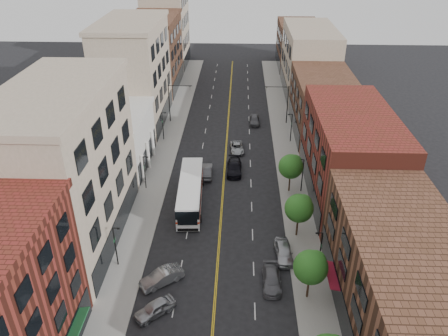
# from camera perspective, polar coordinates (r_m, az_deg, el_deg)

# --- Properties ---
(ground) EXTENTS (220.00, 220.00, 0.00)m
(ground) POSITION_cam_1_polar(r_m,az_deg,el_deg) (43.73, -1.45, -19.98)
(ground) COLOR black
(ground) RESTS_ON ground
(sidewalk_left) EXTENTS (4.00, 110.00, 0.15)m
(sidewalk_left) POSITION_cam_1_polar(r_m,az_deg,el_deg) (72.53, -7.70, 1.99)
(sidewalk_left) COLOR gray
(sidewalk_left) RESTS_ON ground
(sidewalk_right) EXTENTS (4.00, 110.00, 0.15)m
(sidewalk_right) POSITION_cam_1_polar(r_m,az_deg,el_deg) (71.94, 8.21, 1.71)
(sidewalk_right) COLOR gray
(sidewalk_right) RESTS_ON ground
(bldg_l_tanoffice) EXTENTS (10.00, 22.00, 18.00)m
(bldg_l_tanoffice) POSITION_cam_1_polar(r_m,az_deg,el_deg) (51.60, -19.87, -0.44)
(bldg_l_tanoffice) COLOR tan
(bldg_l_tanoffice) RESTS_ON ground
(bldg_l_white) EXTENTS (10.00, 14.00, 8.00)m
(bldg_l_white) POSITION_cam_1_polar(r_m,az_deg,el_deg) (68.87, -14.20, 3.41)
(bldg_l_white) COLOR silver
(bldg_l_white) RESTS_ON ground
(bldg_l_far_a) EXTENTS (10.00, 20.00, 18.00)m
(bldg_l_far_a) POSITION_cam_1_polar(r_m,az_deg,el_deg) (82.36, -11.61, 11.77)
(bldg_l_far_a) COLOR tan
(bldg_l_far_a) RESTS_ON ground
(bldg_l_far_b) EXTENTS (10.00, 20.00, 15.00)m
(bldg_l_far_b) POSITION_cam_1_polar(r_m,az_deg,el_deg) (101.55, -9.05, 14.45)
(bldg_l_far_b) COLOR brown
(bldg_l_far_b) RESTS_ON ground
(bldg_l_far_c) EXTENTS (10.00, 16.00, 20.00)m
(bldg_l_far_c) POSITION_cam_1_polar(r_m,az_deg,el_deg) (118.25, -7.55, 17.91)
(bldg_l_far_c) COLOR tan
(bldg_l_far_c) RESTS_ON ground
(bldg_r_near) EXTENTS (10.00, 26.00, 10.00)m
(bldg_r_near) POSITION_cam_1_polar(r_m,az_deg,el_deg) (42.69, 22.72, -14.80)
(bldg_r_near) COLOR brown
(bldg_r_near) RESTS_ON ground
(bldg_r_mid) EXTENTS (10.00, 22.00, 12.00)m
(bldg_r_mid) POSITION_cam_1_polar(r_m,az_deg,el_deg) (60.86, 16.08, 1.66)
(bldg_r_mid) COLOR maroon
(bldg_r_mid) RESTS_ON ground
(bldg_r_far_a) EXTENTS (10.00, 20.00, 10.00)m
(bldg_r_far_a) POSITION_cam_1_polar(r_m,az_deg,el_deg) (80.00, 12.87, 8.06)
(bldg_r_far_a) COLOR brown
(bldg_r_far_a) RESTS_ON ground
(bldg_r_far_b) EXTENTS (10.00, 22.00, 14.00)m
(bldg_r_far_b) POSITION_cam_1_polar(r_m,az_deg,el_deg) (99.06, 11.04, 13.59)
(bldg_r_far_b) COLOR tan
(bldg_r_far_b) RESTS_ON ground
(bldg_r_far_c) EXTENTS (10.00, 18.00, 11.00)m
(bldg_r_far_c) POSITION_cam_1_polar(r_m,az_deg,el_deg) (118.61, 9.67, 15.56)
(bldg_r_far_c) COLOR brown
(bldg_r_far_c) RESTS_ON ground
(tree_r_1) EXTENTS (3.40, 3.40, 5.59)m
(tree_r_1) POSITION_cam_1_polar(r_m,az_deg,el_deg) (44.17, 11.35, -12.45)
(tree_r_1) COLOR black
(tree_r_1) RESTS_ON sidewalk_right
(tree_r_2) EXTENTS (3.40, 3.40, 5.59)m
(tree_r_2) POSITION_cam_1_polar(r_m,az_deg,el_deg) (51.96, 9.87, -5.08)
(tree_r_2) COLOR black
(tree_r_2) RESTS_ON sidewalk_right
(tree_r_3) EXTENTS (3.40, 3.40, 5.59)m
(tree_r_3) POSITION_cam_1_polar(r_m,az_deg,el_deg) (60.40, 8.80, 0.30)
(tree_r_3) COLOR black
(tree_r_3) RESTS_ON sidewalk_right
(lamp_l_1) EXTENTS (0.81, 0.55, 5.05)m
(lamp_l_1) POSITION_cam_1_polar(r_m,az_deg,el_deg) (49.07, -13.98, -9.64)
(lamp_l_1) COLOR black
(lamp_l_1) RESTS_ON sidewalk_left
(lamp_l_2) EXTENTS (0.81, 0.55, 5.05)m
(lamp_l_2) POSITION_cam_1_polar(r_m,az_deg,el_deg) (61.87, -10.32, -0.33)
(lamp_l_2) COLOR black
(lamp_l_2) RESTS_ON sidewalk_left
(lamp_l_3) EXTENTS (0.81, 0.55, 5.05)m
(lamp_l_3) POSITION_cam_1_polar(r_m,az_deg,el_deg) (75.89, -7.98, 5.68)
(lamp_l_3) COLOR black
(lamp_l_3) RESTS_ON sidewalk_left
(lamp_r_1) EXTENTS (0.81, 0.55, 5.05)m
(lamp_r_1) POSITION_cam_1_polar(r_m,az_deg,el_deg) (48.12, 12.44, -10.33)
(lamp_r_1) COLOR black
(lamp_r_1) RESTS_ON sidewalk_right
(lamp_r_2) EXTENTS (0.81, 0.55, 5.05)m
(lamp_r_2) POSITION_cam_1_polar(r_m,az_deg,el_deg) (61.12, 10.18, -0.71)
(lamp_r_2) COLOR black
(lamp_r_2) RESTS_ON sidewalk_right
(lamp_r_3) EXTENTS (0.81, 0.55, 5.05)m
(lamp_r_3) POSITION_cam_1_polar(r_m,az_deg,el_deg) (75.28, 8.76, 5.42)
(lamp_r_3) COLOR black
(lamp_r_3) RESTS_ON sidewalk_right
(signal_mast_left) EXTENTS (4.49, 0.18, 7.20)m
(signal_mast_left) POSITION_cam_1_polar(r_m,az_deg,el_deg) (82.47, -6.69, 8.99)
(signal_mast_left) COLOR black
(signal_mast_left) RESTS_ON sidewalk_left
(signal_mast_right) EXTENTS (4.49, 0.18, 7.20)m
(signal_mast_right) POSITION_cam_1_polar(r_m,az_deg,el_deg) (81.94, 7.82, 8.78)
(signal_mast_right) COLOR black
(signal_mast_right) RESTS_ON sidewalk_right
(city_bus) EXTENTS (3.70, 13.41, 3.42)m
(city_bus) POSITION_cam_1_polar(r_m,az_deg,el_deg) (58.44, -4.41, -2.94)
(city_bus) COLOR white
(city_bus) RESTS_ON ground
(car_angle_a) EXTENTS (4.28, 4.00, 1.43)m
(car_angle_a) POSITION_cam_1_polar(r_m,az_deg,el_deg) (44.71, -9.05, -17.67)
(car_angle_a) COLOR #9B9DA3
(car_angle_a) RESTS_ON ground
(car_angle_b) EXTENTS (4.74, 4.11, 1.54)m
(car_angle_b) POSITION_cam_1_polar(r_m,az_deg,el_deg) (47.54, -8.13, -13.95)
(car_angle_b) COLOR #9DA1A4
(car_angle_b) RESTS_ON ground
(car_parked_mid) EXTENTS (1.94, 4.69, 1.36)m
(car_parked_mid) POSITION_cam_1_polar(r_m,az_deg,el_deg) (47.24, 6.23, -14.30)
(car_parked_mid) COLOR #535257
(car_parked_mid) RESTS_ON ground
(car_parked_far) EXTENTS (2.18, 4.79, 1.59)m
(car_parked_far) POSITION_cam_1_polar(r_m,az_deg,el_deg) (50.53, 7.79, -10.78)
(car_parked_far) COLOR #A1A2A8
(car_parked_far) RESTS_ON ground
(car_lane_behind) EXTENTS (1.78, 4.76, 1.55)m
(car_lane_behind) POSITION_cam_1_polar(r_m,az_deg,el_deg) (65.21, -2.32, -0.40)
(car_lane_behind) COLOR #45464A
(car_lane_behind) RESTS_ON ground
(car_lane_a) EXTENTS (2.26, 5.51, 1.60)m
(car_lane_a) POSITION_cam_1_polar(r_m,az_deg,el_deg) (66.05, 1.35, 0.06)
(car_lane_a) COLOR black
(car_lane_a) RESTS_ON ground
(car_lane_b) EXTENTS (2.56, 4.83, 1.29)m
(car_lane_b) POSITION_cam_1_polar(r_m,az_deg,el_deg) (72.33, 1.70, 2.69)
(car_lane_b) COLOR #989B9F
(car_lane_b) RESTS_ON ground
(car_lane_c) EXTENTS (1.83, 4.53, 1.54)m
(car_lane_c) POSITION_cam_1_polar(r_m,az_deg,el_deg) (82.68, 4.00, 6.28)
(car_lane_c) COLOR #4A4B4F
(car_lane_c) RESTS_ON ground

